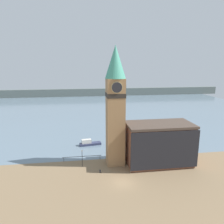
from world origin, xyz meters
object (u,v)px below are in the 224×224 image
clock_tower (115,104)px  lamp_post (82,155)px  pier_building (159,144)px  boat_near (89,143)px  mooring_bollard_near (100,171)px

clock_tower → lamp_post: clock_tower is taller
clock_tower → pier_building: 12.98m
boat_near → pier_building: bearing=-49.9°
boat_near → mooring_bollard_near: 15.69m
boat_near → lamp_post: bearing=-106.9°
boat_near → lamp_post: 12.57m
pier_building → boat_near: size_ratio=2.41×
lamp_post → clock_tower: bearing=4.1°
clock_tower → boat_near: clock_tower is taller
mooring_bollard_near → lamp_post: (-3.51, 3.36, 2.26)m
pier_building → lamp_post: bearing=176.7°
mooring_bollard_near → lamp_post: bearing=136.2°
clock_tower → pier_building: clock_tower is taller
boat_near → lamp_post: size_ratio=1.58×
clock_tower → lamp_post: bearing=-175.9°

